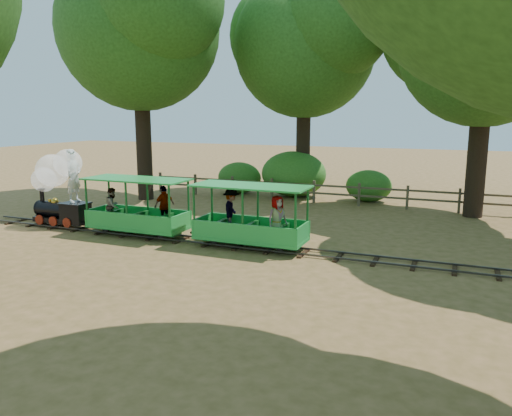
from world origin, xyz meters
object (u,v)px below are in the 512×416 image
at_px(locomotive, 58,182).
at_px(carriage_front, 138,212).
at_px(carriage_rear, 249,220).
at_px(fence, 336,191).

xyz_separation_m(locomotive, carriage_front, (3.32, -0.06, -0.81)).
relative_size(carriage_front, carriage_rear, 1.00).
distance_m(locomotive, fence, 11.28).
distance_m(carriage_front, carriage_rear, 3.91).
height_order(locomotive, carriage_rear, locomotive).
xyz_separation_m(carriage_rear, fence, (0.73, 7.93, -0.25)).
height_order(locomotive, carriage_front, locomotive).
xyz_separation_m(carriage_front, carriage_rear, (3.91, 0.05, 0.04)).
bearing_deg(carriage_front, locomotive, 178.95).
height_order(carriage_front, fence, carriage_front).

